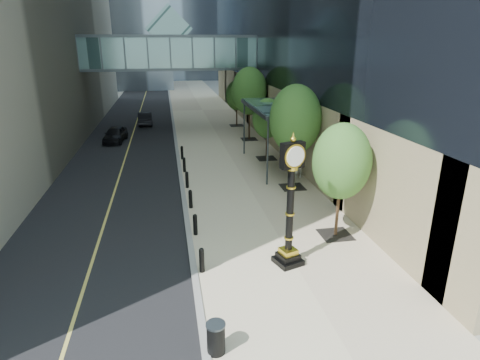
% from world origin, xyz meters
% --- Properties ---
extents(ground, '(320.00, 320.00, 0.00)m').
position_xyz_m(ground, '(0.00, 0.00, 0.00)').
color(ground, gray).
rests_on(ground, ground).
extents(road, '(8.00, 180.00, 0.02)m').
position_xyz_m(road, '(-7.00, 40.00, 0.01)').
color(road, black).
rests_on(road, ground).
extents(sidewalk, '(8.00, 180.00, 0.06)m').
position_xyz_m(sidewalk, '(1.00, 40.00, 0.03)').
color(sidewalk, beige).
rests_on(sidewalk, ground).
extents(curb, '(0.25, 180.00, 0.07)m').
position_xyz_m(curb, '(-3.00, 40.00, 0.04)').
color(curb, gray).
rests_on(curb, ground).
extents(skywalk, '(17.00, 4.20, 5.80)m').
position_xyz_m(skywalk, '(-3.00, 28.00, 7.71)').
color(skywalk, slate).
rests_on(skywalk, ground).
extents(entrance_canopy, '(3.00, 8.00, 4.38)m').
position_xyz_m(entrance_canopy, '(3.48, 14.00, 4.19)').
color(entrance_canopy, '#383F44').
rests_on(entrance_canopy, ground).
extents(bollard_row, '(0.20, 16.20, 0.90)m').
position_xyz_m(bollard_row, '(-2.70, 9.00, 0.51)').
color(bollard_row, black).
rests_on(bollard_row, sidewalk).
extents(street_trees, '(3.11, 28.40, 6.40)m').
position_xyz_m(street_trees, '(3.60, 15.64, 3.90)').
color(street_trees, black).
rests_on(street_trees, sidewalk).
extents(street_clock, '(1.23, 1.23, 5.17)m').
position_xyz_m(street_clock, '(0.72, 1.00, 2.30)').
color(street_clock, black).
rests_on(street_clock, sidewalk).
extents(trash_bin, '(0.64, 0.64, 0.90)m').
position_xyz_m(trash_bin, '(-2.70, -3.30, 0.51)').
color(trash_bin, black).
rests_on(trash_bin, sidewalk).
extents(pedestrian, '(0.66, 0.46, 1.73)m').
position_xyz_m(pedestrian, '(4.50, 11.19, 0.92)').
color(pedestrian, '#A7A399').
rests_on(pedestrian, sidewalk).
extents(car_near, '(2.09, 4.13, 1.35)m').
position_xyz_m(car_near, '(-8.26, 23.88, 0.69)').
color(car_near, black).
rests_on(car_near, road).
extents(car_far, '(1.63, 4.18, 1.35)m').
position_xyz_m(car_far, '(-5.97, 31.57, 0.70)').
color(car_far, black).
rests_on(car_far, road).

